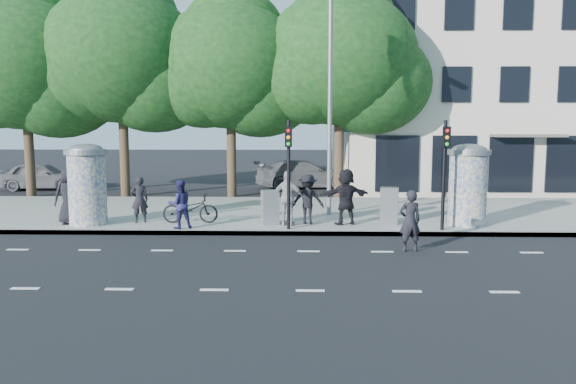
{
  "coord_description": "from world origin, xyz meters",
  "views": [
    {
      "loc": [
        -0.17,
        -13.52,
        3.46
      ],
      "look_at": [
        -0.61,
        3.5,
        1.37
      ],
      "focal_mm": 35.0,
      "sensor_mm": 36.0,
      "label": 1
    }
  ],
  "objects_px": {
    "ped_a": "(69,196)",
    "man_road": "(410,221)",
    "car_left": "(42,176)",
    "ped_d": "(308,199)",
    "ad_column_right": "(468,183)",
    "cabinet_left": "(270,207)",
    "ad_column_left": "(87,182)",
    "street_lamp": "(330,85)",
    "ped_c": "(180,204)",
    "car_right": "(304,174)",
    "traffic_pole_near": "(289,163)",
    "ped_e": "(288,198)",
    "ped_f": "(346,197)",
    "cabinet_right": "(389,206)",
    "traffic_pole_far": "(445,163)",
    "ped_b": "(140,200)",
    "bicycle": "(190,209)"
  },
  "relations": [
    {
      "from": "ped_f",
      "to": "cabinet_left",
      "type": "height_order",
      "value": "ped_f"
    },
    {
      "from": "ped_a",
      "to": "car_right",
      "type": "relative_size",
      "value": 0.37
    },
    {
      "from": "ped_d",
      "to": "traffic_pole_far",
      "type": "bearing_deg",
      "value": 171.39
    },
    {
      "from": "cabinet_right",
      "to": "car_left",
      "type": "xyz_separation_m",
      "value": [
        -16.48,
        10.44,
        -0.03
      ]
    },
    {
      "from": "car_left",
      "to": "ped_c",
      "type": "bearing_deg",
      "value": -144.82
    },
    {
      "from": "ped_c",
      "to": "street_lamp",
      "type": "bearing_deg",
      "value": -174.43
    },
    {
      "from": "traffic_pole_near",
      "to": "cabinet_left",
      "type": "bearing_deg",
      "value": 126.64
    },
    {
      "from": "man_road",
      "to": "ped_a",
      "type": "bearing_deg",
      "value": -26.74
    },
    {
      "from": "cabinet_left",
      "to": "ad_column_right",
      "type": "bearing_deg",
      "value": -15.84
    },
    {
      "from": "ped_c",
      "to": "ped_d",
      "type": "relative_size",
      "value": 0.94
    },
    {
      "from": "ped_b",
      "to": "man_road",
      "type": "xyz_separation_m",
      "value": [
        8.34,
        -3.4,
        -0.09
      ]
    },
    {
      "from": "car_left",
      "to": "ped_d",
      "type": "bearing_deg",
      "value": -132.51
    },
    {
      "from": "street_lamp",
      "to": "ped_a",
      "type": "distance_m",
      "value": 9.63
    },
    {
      "from": "bicycle",
      "to": "ped_f",
      "type": "bearing_deg",
      "value": -93.63
    },
    {
      "from": "street_lamp",
      "to": "ped_d",
      "type": "distance_m",
      "value": 4.31
    },
    {
      "from": "ped_f",
      "to": "car_right",
      "type": "bearing_deg",
      "value": -101.36
    },
    {
      "from": "cabinet_left",
      "to": "ad_column_left",
      "type": "bearing_deg",
      "value": 164.93
    },
    {
      "from": "ped_c",
      "to": "car_right",
      "type": "bearing_deg",
      "value": -131.79
    },
    {
      "from": "ped_d",
      "to": "bicycle",
      "type": "xyz_separation_m",
      "value": [
        -3.91,
        0.02,
        -0.34
      ]
    },
    {
      "from": "street_lamp",
      "to": "car_right",
      "type": "relative_size",
      "value": 1.56
    },
    {
      "from": "ad_column_right",
      "to": "ped_f",
      "type": "height_order",
      "value": "ad_column_right"
    },
    {
      "from": "ped_a",
      "to": "ped_d",
      "type": "xyz_separation_m",
      "value": [
        7.85,
        0.27,
        -0.12
      ]
    },
    {
      "from": "ad_column_left",
      "to": "street_lamp",
      "type": "xyz_separation_m",
      "value": [
        8.0,
        2.13,
        3.26
      ]
    },
    {
      "from": "ad_column_right",
      "to": "cabinet_left",
      "type": "height_order",
      "value": "ad_column_right"
    },
    {
      "from": "traffic_pole_near",
      "to": "ped_b",
      "type": "height_order",
      "value": "traffic_pole_near"
    },
    {
      "from": "ad_column_left",
      "to": "ped_a",
      "type": "height_order",
      "value": "ad_column_left"
    },
    {
      "from": "ped_c",
      "to": "car_left",
      "type": "height_order",
      "value": "ped_c"
    },
    {
      "from": "traffic_pole_far",
      "to": "man_road",
      "type": "height_order",
      "value": "traffic_pole_far"
    },
    {
      "from": "traffic_pole_far",
      "to": "ped_f",
      "type": "bearing_deg",
      "value": 162.85
    },
    {
      "from": "ped_a",
      "to": "bicycle",
      "type": "height_order",
      "value": "ped_a"
    },
    {
      "from": "traffic_pole_near",
      "to": "cabinet_right",
      "type": "bearing_deg",
      "value": 17.62
    },
    {
      "from": "street_lamp",
      "to": "ped_b",
      "type": "xyz_separation_m",
      "value": [
        -6.41,
        -1.75,
        -3.87
      ]
    },
    {
      "from": "ped_b",
      "to": "traffic_pole_far",
      "type": "bearing_deg",
      "value": 152.35
    },
    {
      "from": "ad_column_right",
      "to": "car_left",
      "type": "bearing_deg",
      "value": 150.88
    },
    {
      "from": "ad_column_right",
      "to": "ped_f",
      "type": "distance_m",
      "value": 3.98
    },
    {
      "from": "ped_d",
      "to": "cabinet_left",
      "type": "height_order",
      "value": "ped_d"
    },
    {
      "from": "traffic_pole_near",
      "to": "ped_e",
      "type": "bearing_deg",
      "value": 92.47
    },
    {
      "from": "ped_a",
      "to": "man_road",
      "type": "distance_m",
      "value": 11.01
    },
    {
      "from": "ped_e",
      "to": "ped_b",
      "type": "bearing_deg",
      "value": 9.95
    },
    {
      "from": "street_lamp",
      "to": "ped_d",
      "type": "bearing_deg",
      "value": -113.48
    },
    {
      "from": "ped_b",
      "to": "car_right",
      "type": "relative_size",
      "value": 0.3
    },
    {
      "from": "street_lamp",
      "to": "ped_c",
      "type": "distance_m",
      "value": 6.78
    },
    {
      "from": "man_road",
      "to": "ped_f",
      "type": "bearing_deg",
      "value": -75.83
    },
    {
      "from": "street_lamp",
      "to": "ped_e",
      "type": "xyz_separation_m",
      "value": [
        -1.43,
        -2.18,
        -3.75
      ]
    },
    {
      "from": "ped_e",
      "to": "ped_a",
      "type": "bearing_deg",
      "value": 14.25
    },
    {
      "from": "ad_column_right",
      "to": "ped_b",
      "type": "relative_size",
      "value": 1.71
    },
    {
      "from": "ped_b",
      "to": "ped_e",
      "type": "xyz_separation_m",
      "value": [
        4.98,
        -0.44,
        0.12
      ]
    },
    {
      "from": "ad_column_right",
      "to": "ped_d",
      "type": "bearing_deg",
      "value": 178.74
    },
    {
      "from": "traffic_pole_far",
      "to": "cabinet_left",
      "type": "distance_m",
      "value": 5.7
    },
    {
      "from": "cabinet_left",
      "to": "ped_f",
      "type": "bearing_deg",
      "value": -14.9
    }
  ]
}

